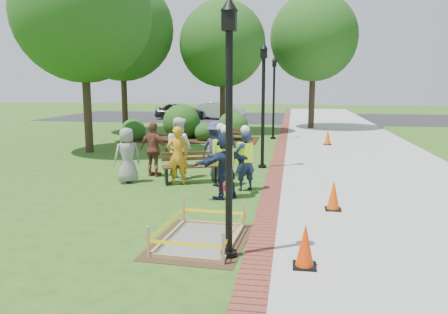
% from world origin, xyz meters
% --- Properties ---
extents(ground, '(100.00, 100.00, 0.00)m').
position_xyz_m(ground, '(0.00, 0.00, 0.00)').
color(ground, '#285116').
rests_on(ground, ground).
extents(sidewalk, '(6.00, 60.00, 0.02)m').
position_xyz_m(sidewalk, '(5.00, 10.00, 0.01)').
color(sidewalk, '#9E9E99').
rests_on(sidewalk, ground).
extents(brick_edging, '(0.50, 60.00, 0.03)m').
position_xyz_m(brick_edging, '(1.75, 10.00, 0.01)').
color(brick_edging, maroon).
rests_on(brick_edging, ground).
extents(mulch_bed, '(7.00, 3.00, 0.05)m').
position_xyz_m(mulch_bed, '(-3.00, 12.00, 0.02)').
color(mulch_bed, '#381E0F').
rests_on(mulch_bed, ground).
extents(parking_lot, '(36.00, 12.00, 0.01)m').
position_xyz_m(parking_lot, '(0.00, 27.00, 0.00)').
color(parking_lot, black).
rests_on(parking_lot, ground).
extents(wet_concrete_pad, '(1.85, 2.41, 0.55)m').
position_xyz_m(wet_concrete_pad, '(0.62, -2.37, 0.23)').
color(wet_concrete_pad, '#47331E').
rests_on(wet_concrete_pad, ground).
extents(bench_near, '(1.73, 1.09, 0.89)m').
position_xyz_m(bench_near, '(-0.69, 2.34, 0.28)').
color(bench_near, '#53391C').
rests_on(bench_near, ground).
extents(bench_far, '(1.75, 1.02, 0.90)m').
position_xyz_m(bench_far, '(-0.58, 9.73, 0.29)').
color(bench_far, '#54331D').
rests_on(bench_far, ground).
extents(cone_front, '(0.37, 0.37, 0.74)m').
position_xyz_m(cone_front, '(2.52, -3.27, 0.36)').
color(cone_front, black).
rests_on(cone_front, ground).
extents(cone_back, '(0.36, 0.36, 0.72)m').
position_xyz_m(cone_back, '(3.25, 0.08, 0.35)').
color(cone_back, black).
rests_on(cone_back, ground).
extents(cone_far, '(0.38, 0.38, 0.75)m').
position_xyz_m(cone_far, '(3.92, 11.06, 0.36)').
color(cone_far, black).
rests_on(cone_far, ground).
extents(toolbox, '(0.39, 0.24, 0.19)m').
position_xyz_m(toolbox, '(0.49, 1.56, 0.09)').
color(toolbox, '#B70E28').
rests_on(toolbox, ground).
extents(lamp_near, '(0.28, 0.28, 4.26)m').
position_xyz_m(lamp_near, '(1.25, -3.00, 2.48)').
color(lamp_near, black).
rests_on(lamp_near, ground).
extents(lamp_mid, '(0.28, 0.28, 4.26)m').
position_xyz_m(lamp_mid, '(1.25, 5.00, 2.48)').
color(lamp_mid, black).
rests_on(lamp_mid, ground).
extents(lamp_far, '(0.28, 0.28, 4.26)m').
position_xyz_m(lamp_far, '(1.25, 13.00, 2.48)').
color(lamp_far, black).
rests_on(lamp_far, ground).
extents(tree_left, '(5.60, 5.60, 8.52)m').
position_xyz_m(tree_left, '(-6.29, 7.29, 5.71)').
color(tree_left, '#3D2D1E').
rests_on(tree_left, ground).
extents(tree_back, '(4.99, 4.99, 7.65)m').
position_xyz_m(tree_back, '(-1.89, 15.73, 5.14)').
color(tree_back, '#3D2D1E').
rests_on(tree_back, ground).
extents(tree_right, '(5.49, 5.49, 8.49)m').
position_xyz_m(tree_right, '(3.43, 18.85, 5.73)').
color(tree_right, '#3D2D1E').
rests_on(tree_right, ground).
extents(tree_far, '(5.90, 5.90, 8.90)m').
position_xyz_m(tree_far, '(-7.55, 14.59, 5.94)').
color(tree_far, '#3D2D1E').
rests_on(tree_far, ground).
extents(shrub_a, '(1.22, 1.22, 1.22)m').
position_xyz_m(shrub_a, '(-5.77, 11.17, 0.00)').
color(shrub_a, '#1E4A15').
rests_on(shrub_a, ground).
extents(shrub_b, '(1.97, 1.97, 1.97)m').
position_xyz_m(shrub_b, '(-3.59, 12.51, 0.00)').
color(shrub_b, '#1E4A15').
rests_on(shrub_b, ground).
extents(shrub_c, '(1.02, 1.02, 1.02)m').
position_xyz_m(shrub_c, '(-2.15, 11.61, 0.00)').
color(shrub_c, '#1E4A15').
rests_on(shrub_c, ground).
extents(shrub_d, '(1.61, 1.61, 1.61)m').
position_xyz_m(shrub_d, '(-0.79, 12.26, 0.00)').
color(shrub_d, '#1E4A15').
rests_on(shrub_d, ground).
extents(shrub_e, '(0.86, 0.86, 0.86)m').
position_xyz_m(shrub_e, '(-2.74, 12.70, 0.00)').
color(shrub_e, '#1E4A15').
rests_on(shrub_e, ground).
extents(casual_person_a, '(0.62, 0.59, 1.64)m').
position_xyz_m(casual_person_a, '(-2.53, 2.07, 0.82)').
color(casual_person_a, gray).
rests_on(casual_person_a, ground).
extents(casual_person_b, '(0.61, 0.46, 1.70)m').
position_xyz_m(casual_person_b, '(-1.00, 2.08, 0.85)').
color(casual_person_b, orange).
rests_on(casual_person_b, ground).
extents(casual_person_c, '(0.72, 0.65, 1.89)m').
position_xyz_m(casual_person_c, '(-1.20, 3.01, 0.94)').
color(casual_person_c, white).
rests_on(casual_person_c, ground).
extents(casual_person_d, '(0.63, 0.50, 1.72)m').
position_xyz_m(casual_person_d, '(-2.03, 3.06, 0.86)').
color(casual_person_d, brown).
rests_on(casual_person_d, ground).
extents(casual_person_e, '(0.66, 0.58, 1.74)m').
position_xyz_m(casual_person_e, '(-0.12, 3.43, 0.87)').
color(casual_person_e, '#373860').
rests_on(casual_person_e, ground).
extents(hivis_worker_a, '(0.65, 0.64, 1.89)m').
position_xyz_m(hivis_worker_a, '(0.61, 0.78, 0.94)').
color(hivis_worker_a, '#1A2443').
rests_on(hivis_worker_a, ground).
extents(hivis_worker_b, '(0.63, 0.59, 1.80)m').
position_xyz_m(hivis_worker_b, '(1.00, 1.69, 0.90)').
color(hivis_worker_b, '#192B43').
rests_on(hivis_worker_b, ground).
extents(hivis_worker_c, '(0.62, 0.50, 1.81)m').
position_xyz_m(hivis_worker_c, '(0.26, 2.13, 0.90)').
color(hivis_worker_c, '#191D42').
rests_on(hivis_worker_c, ground).
extents(parked_car_a, '(2.15, 4.56, 1.46)m').
position_xyz_m(parked_car_a, '(-6.78, 24.32, 0.00)').
color(parked_car_a, '#262729').
rests_on(parked_car_a, ground).
extents(parked_car_b, '(3.03, 5.00, 1.52)m').
position_xyz_m(parked_car_b, '(-3.69, 24.70, 0.00)').
color(parked_car_b, '#A2A2A7').
rests_on(parked_car_b, ground).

